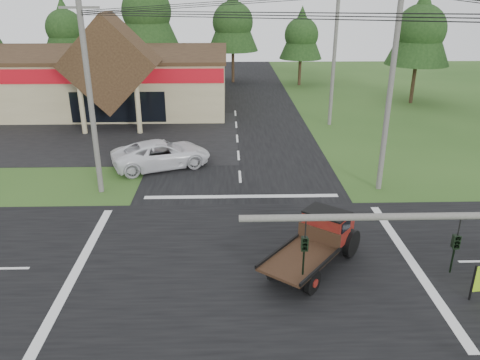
{
  "coord_description": "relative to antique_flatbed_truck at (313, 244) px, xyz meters",
  "views": [
    {
      "loc": [
        -0.73,
        -16.76,
        10.69
      ],
      "look_at": [
        -0.16,
        4.1,
        2.2
      ],
      "focal_mm": 35.0,
      "sensor_mm": 36.0,
      "label": 1
    }
  ],
  "objects": [
    {
      "name": "ground",
      "position": [
        -2.7,
        0.23,
        -1.11
      ],
      "size": [
        120.0,
        120.0,
        0.0
      ],
      "primitive_type": "plane",
      "color": "#2B4E1C",
      "rests_on": "ground"
    },
    {
      "name": "road_ns",
      "position": [
        -2.7,
        0.23,
        -1.1
      ],
      "size": [
        12.0,
        120.0,
        0.02
      ],
      "primitive_type": "cube",
      "color": "black",
      "rests_on": "ground"
    },
    {
      "name": "road_ew",
      "position": [
        -2.7,
        0.23,
        -1.09
      ],
      "size": [
        120.0,
        12.0,
        0.02
      ],
      "primitive_type": "cube",
      "color": "black",
      "rests_on": "ground"
    },
    {
      "name": "parking_apron",
      "position": [
        -16.7,
        19.23,
        -1.09
      ],
      "size": [
        28.0,
        14.0,
        0.02
      ],
      "primitive_type": "cube",
      "color": "black",
      "rests_on": "ground"
    },
    {
      "name": "cvs_building",
      "position": [
        -18.41,
        29.8,
        1.67
      ],
      "size": [
        30.4,
        18.2,
        9.19
      ],
      "color": "tan",
      "rests_on": "ground"
    },
    {
      "name": "utility_pole_nw",
      "position": [
        -10.7,
        8.23,
        4.28
      ],
      "size": [
        2.0,
        0.3,
        10.5
      ],
      "color": "#595651",
      "rests_on": "ground"
    },
    {
      "name": "utility_pole_ne",
      "position": [
        5.3,
        8.23,
        4.78
      ],
      "size": [
        2.0,
        0.3,
        11.5
      ],
      "color": "#595651",
      "rests_on": "ground"
    },
    {
      "name": "utility_pole_n",
      "position": [
        5.3,
        22.23,
        4.63
      ],
      "size": [
        2.0,
        0.3,
        11.2
      ],
      "color": "#595651",
      "rests_on": "ground"
    },
    {
      "name": "tree_row_b",
      "position": [
        -22.7,
        42.23,
        5.6
      ],
      "size": [
        5.6,
        5.6,
        10.1
      ],
      "color": "#332316",
      "rests_on": "ground"
    },
    {
      "name": "tree_row_c",
      "position": [
        -12.7,
        41.23,
        7.61
      ],
      "size": [
        7.28,
        7.28,
        13.13
      ],
      "color": "#332316",
      "rests_on": "ground"
    },
    {
      "name": "tree_row_d",
      "position": [
        -2.7,
        42.23,
        6.27
      ],
      "size": [
        6.16,
        6.16,
        11.11
      ],
      "color": "#332316",
      "rests_on": "ground"
    },
    {
      "name": "tree_row_e",
      "position": [
        5.3,
        40.23,
        4.93
      ],
      "size": [
        5.04,
        5.04,
        9.09
      ],
      "color": "#332316",
      "rests_on": "ground"
    },
    {
      "name": "tree_side_ne",
      "position": [
        15.3,
        30.23,
        6.27
      ],
      "size": [
        6.16,
        6.16,
        11.11
      ],
      "color": "#332316",
      "rests_on": "ground"
    },
    {
      "name": "antique_flatbed_truck",
      "position": [
        0.0,
        0.0,
        0.0
      ],
      "size": [
        4.89,
        5.39,
        2.21
      ],
      "primitive_type": null,
      "rotation": [
        0.0,
        0.0,
        -0.68
      ],
      "color": "#600D10",
      "rests_on": "ground"
    },
    {
      "name": "white_pickup",
      "position": [
        -7.72,
        12.18,
        -0.24
      ],
      "size": [
        6.89,
        4.98,
        1.74
      ],
      "primitive_type": "imported",
      "rotation": [
        0.0,
        0.0,
        1.95
      ],
      "color": "white",
      "rests_on": "ground"
    }
  ]
}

